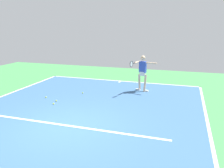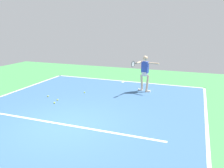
# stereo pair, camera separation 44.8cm
# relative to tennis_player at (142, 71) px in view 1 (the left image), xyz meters

# --- Properties ---
(ground_plane) EXTENTS (21.92, 21.92, 0.00)m
(ground_plane) POSITION_rel_tennis_player_xyz_m (1.61, 4.95, -1.05)
(ground_plane) COLOR #428E4C
(court_surface) EXTENTS (9.05, 13.48, 0.00)m
(court_surface) POSITION_rel_tennis_player_xyz_m (1.61, 4.95, -1.05)
(court_surface) COLOR #38608E
(court_surface) RESTS_ON ground_plane
(court_line_baseline_near) EXTENTS (9.05, 0.10, 0.01)m
(court_line_baseline_near) POSITION_rel_tennis_player_xyz_m (1.61, -1.74, -1.05)
(court_line_baseline_near) COLOR white
(court_line_baseline_near) RESTS_ON ground_plane
(court_line_sideline_left) EXTENTS (0.10, 13.48, 0.01)m
(court_line_sideline_left) POSITION_rel_tennis_player_xyz_m (-2.87, 4.95, -1.05)
(court_line_sideline_left) COLOR white
(court_line_sideline_left) RESTS_ON ground_plane
(court_line_service) EXTENTS (6.79, 0.10, 0.01)m
(court_line_service) POSITION_rel_tennis_player_xyz_m (1.61, 4.87, -1.05)
(court_line_service) COLOR white
(court_line_service) RESTS_ON ground_plane
(court_line_centre_mark) EXTENTS (0.10, 0.30, 0.01)m
(court_line_centre_mark) POSITION_rel_tennis_player_xyz_m (1.61, -1.54, -1.05)
(court_line_centre_mark) COLOR white
(court_line_centre_mark) RESTS_ON ground_plane
(tennis_player) EXTENTS (1.15, 1.16, 1.81)m
(tennis_player) POSITION_rel_tennis_player_xyz_m (0.00, 0.00, 0.00)
(tennis_player) COLOR beige
(tennis_player) RESTS_ON ground_plane
(tennis_ball_near_player) EXTENTS (0.07, 0.07, 0.07)m
(tennis_ball_near_player) POSITION_rel_tennis_player_xyz_m (3.26, 2.78, -1.02)
(tennis_ball_near_player) COLOR yellow
(tennis_ball_near_player) RESTS_ON ground_plane
(tennis_ball_by_baseline) EXTENTS (0.07, 0.07, 0.07)m
(tennis_ball_by_baseline) POSITION_rel_tennis_player_xyz_m (3.98, 2.48, -1.02)
(tennis_ball_by_baseline) COLOR yellow
(tennis_ball_by_baseline) RESTS_ON ground_plane
(tennis_ball_by_sideline) EXTENTS (0.07, 0.07, 0.07)m
(tennis_ball_by_sideline) POSITION_rel_tennis_player_xyz_m (3.16, 3.17, -1.02)
(tennis_ball_by_sideline) COLOR yellow
(tennis_ball_by_sideline) RESTS_ON ground_plane
(tennis_ball_near_service_line) EXTENTS (0.07, 0.07, 0.07)m
(tennis_ball_near_service_line) POSITION_rel_tennis_player_xyz_m (2.67, 1.32, -1.02)
(tennis_ball_near_service_line) COLOR #C6E53D
(tennis_ball_near_service_line) RESTS_ON ground_plane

